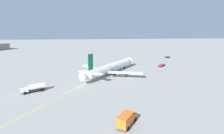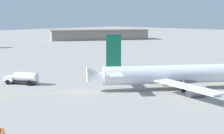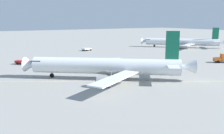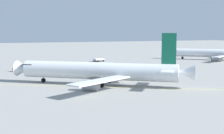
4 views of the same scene
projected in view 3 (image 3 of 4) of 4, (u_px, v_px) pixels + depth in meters
name	position (u px, v px, depth m)	size (l,w,h in m)	color
ground_plane	(110.00, 81.00, 60.77)	(600.00, 600.00, 0.00)	gray
airliner_main	(108.00, 67.00, 61.87)	(30.43, 36.18, 12.33)	silver
airliner_secondary	(183.00, 42.00, 132.70)	(34.01, 33.85, 10.93)	silver
ops_pickup_truck	(23.00, 62.00, 82.50)	(5.49, 5.19, 1.41)	#232326
pushback_tug_truck	(87.00, 49.00, 119.05)	(3.77, 4.82, 1.30)	#232326
taxiway_centreline	(89.00, 82.00, 59.77)	(97.53, 159.12, 0.01)	yellow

